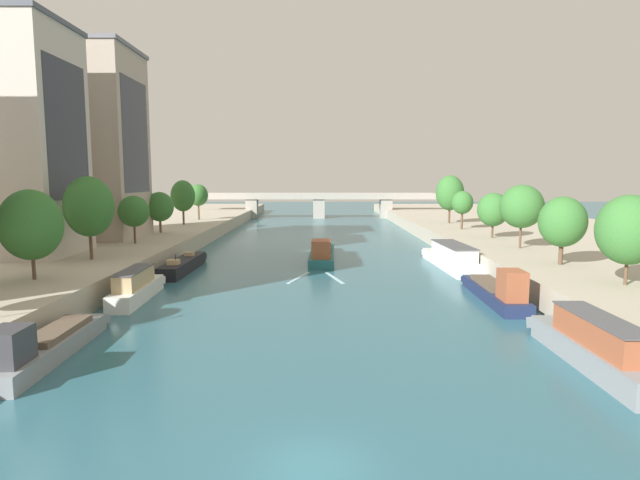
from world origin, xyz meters
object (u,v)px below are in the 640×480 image
moored_boat_right_upstream (499,291)px  tree_left_by_lamp (201,195)px  tree_right_second (632,230)px  tree_right_end_of_row (452,193)px  moored_boat_right_end (597,346)px  tree_left_third (185,196)px  moored_boat_left_midway (139,287)px  tree_left_midway (136,211)px  tree_right_distant (465,203)px  tree_right_nearest (496,210)px  tree_right_by_lamp (524,207)px  moored_boat_left_lone (186,265)px  tree_left_end_of_row (34,225)px  barge_midriver (324,253)px  tree_left_past_mid (162,207)px  moored_boat_left_near (48,345)px  moored_boat_right_far (454,257)px  bridge_far (321,202)px  tree_left_second (92,207)px  tree_right_third (565,222)px

moored_boat_right_upstream → tree_left_by_lamp: bearing=123.6°
tree_right_second → tree_right_end_of_row: tree_right_end_of_row is taller
moored_boat_right_end → tree_left_third: 71.25m
moored_boat_left_midway → tree_left_by_lamp: tree_left_by_lamp is taller
tree_left_midway → tree_right_distant: 47.32m
tree_left_third → tree_right_nearest: size_ratio=1.26×
tree_left_midway → tree_right_by_lamp: tree_right_by_lamp is taller
moored_boat_left_lone → tree_left_third: size_ratio=1.72×
tree_left_end_of_row → tree_right_nearest: size_ratio=1.18×
tree_left_end_of_row → tree_left_midway: 22.01m
barge_midriver → tree_right_end_of_row: (22.17, 26.78, 6.51)m
tree_left_past_mid → tree_right_by_lamp: bearing=-19.9°
moored_boat_left_near → tree_left_midway: (-7.06, 33.92, 5.18)m
moored_boat_left_midway → tree_right_by_lamp: 41.10m
tree_left_third → moored_boat_right_end: bearing=-58.2°
barge_midriver → moored_boat_right_far: (14.47, -5.53, 0.26)m
moored_boat_left_midway → tree_right_by_lamp: tree_right_by_lamp is taller
tree_left_third → bridge_far: bearing=61.5°
moored_boat_left_lone → tree_right_distant: bearing=33.5°
tree_left_midway → moored_boat_left_lone: bearing=-41.4°
tree_left_by_lamp → tree_right_end_of_row: tree_right_end_of_row is taller
barge_midriver → tree_left_by_lamp: bearing=124.0°
moored_boat_right_far → bridge_far: size_ratio=0.27×
moored_boat_right_upstream → tree_left_by_lamp: 67.35m
tree_left_end_of_row → tree_left_second: (0.08, 9.91, 0.85)m
moored_boat_right_end → tree_left_midway: 50.89m
tree_right_distant → bridge_far: tree_right_distant is taller
moored_boat_right_upstream → tree_left_second: bearing=167.1°
tree_left_end_of_row → tree_right_third: tree_left_end_of_row is taller
tree_left_end_of_row → moored_boat_right_far: bearing=25.7°
barge_midriver → moored_boat_left_midway: 26.11m
barge_midriver → tree_left_third: (-23.25, 24.10, 6.09)m
tree_left_past_mid → tree_right_distant: 44.99m
tree_right_distant → moored_boat_left_midway: bearing=-134.5°
tree_right_third → moored_boat_left_near: bearing=-153.0°
tree_right_by_lamp → tree_right_nearest: bearing=88.8°
barge_midriver → tree_left_second: bearing=-149.2°
moored_boat_left_midway → moored_boat_right_upstream: bearing=-1.0°
tree_left_second → tree_right_second: 46.15m
tree_right_second → tree_right_distant: 41.61m
tree_left_end_of_row → tree_left_second: size_ratio=0.87×
tree_right_by_lamp → tree_left_second: bearing=-169.7°
tree_left_third → tree_right_by_lamp: tree_left_third is taller
bridge_far → moored_boat_left_lone: bearing=-101.1°
tree_left_second → tree_left_third: tree_left_second is taller
tree_left_past_mid → moored_boat_right_end: bearing=-51.7°
moored_boat_left_lone → moored_boat_right_upstream: bearing=-25.5°
moored_boat_right_far → tree_right_by_lamp: 9.57m
tree_right_nearest → moored_boat_left_near: bearing=-133.4°
moored_boat_left_near → tree_left_midway: size_ratio=2.11×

